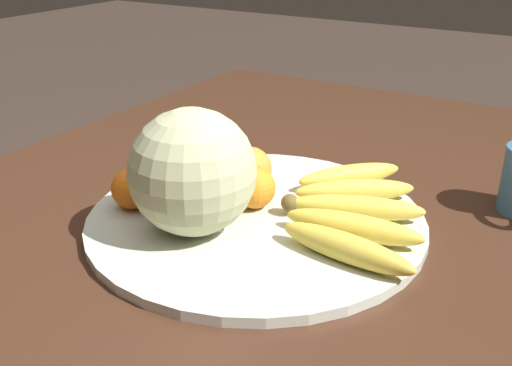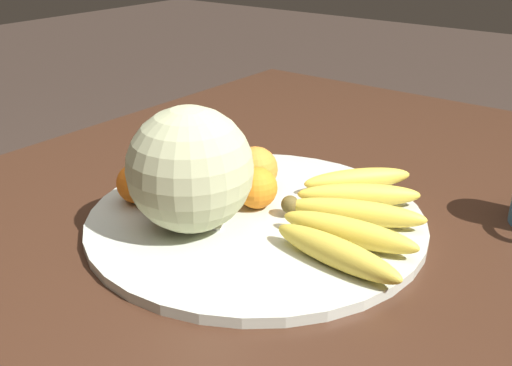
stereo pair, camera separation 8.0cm
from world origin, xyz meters
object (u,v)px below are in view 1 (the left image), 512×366
at_px(orange_front_right, 255,188).
at_px(orange_mid_center, 249,169).
at_px(orange_back_right, 132,189).
at_px(orange_back_left, 183,173).
at_px(produce_tag, 217,219).
at_px(orange_front_left, 210,158).
at_px(fruit_bowl, 256,219).
at_px(banana_bunch, 351,209).
at_px(melon, 192,172).
at_px(kitchen_table, 255,278).

height_order(orange_front_right, orange_mid_center, orange_mid_center).
distance_m(orange_mid_center, orange_back_right, 0.18).
distance_m(orange_back_left, produce_tag, 0.11).
bearing_deg(produce_tag, orange_front_left, 7.21).
bearing_deg(fruit_bowl, produce_tag, 135.21).
xyz_separation_m(orange_front_right, orange_back_right, (-0.09, 0.15, -0.00)).
bearing_deg(fruit_bowl, banana_bunch, -66.78).
relative_size(fruit_bowl, melon, 2.83).
relative_size(orange_front_right, orange_back_left, 0.93).
distance_m(banana_bunch, orange_front_left, 0.26).
height_order(fruit_bowl, orange_mid_center, orange_mid_center).
xyz_separation_m(orange_back_left, produce_tag, (-0.05, -0.09, -0.03)).
distance_m(melon, orange_mid_center, 0.16).
bearing_deg(fruit_bowl, orange_mid_center, 38.05).
bearing_deg(melon, kitchen_table, -44.11).
bearing_deg(orange_front_right, fruit_bowl, -144.52).
bearing_deg(orange_back_right, kitchen_table, -73.20).
distance_m(kitchen_table, orange_front_left, 0.22).
relative_size(banana_bunch, orange_front_left, 5.20).
bearing_deg(banana_bunch, fruit_bowl, -178.78).
bearing_deg(kitchen_table, fruit_bowl, 26.70).
height_order(fruit_bowl, produce_tag, produce_tag).
bearing_deg(kitchen_table, orange_front_left, 55.49).
relative_size(kitchen_table, banana_bunch, 5.08).
height_order(fruit_bowl, orange_back_left, orange_back_left).
bearing_deg(orange_front_right, produce_tag, 158.46).
bearing_deg(orange_back_left, banana_bunch, -79.86).
distance_m(melon, orange_front_right, 0.12).
bearing_deg(banana_bunch, produce_tag, -172.22).
xyz_separation_m(kitchen_table, orange_back_right, (-0.05, 0.18, 0.12)).
relative_size(kitchen_table, orange_mid_center, 23.00).
xyz_separation_m(orange_back_right, produce_tag, (0.03, -0.13, -0.03)).
bearing_deg(orange_front_left, orange_back_right, 169.71).
xyz_separation_m(fruit_bowl, banana_bunch, (0.05, -0.12, 0.02)).
height_order(orange_front_left, orange_mid_center, orange_mid_center).
height_order(fruit_bowl, melon, melon).
bearing_deg(fruit_bowl, orange_front_left, 59.05).
height_order(kitchen_table, produce_tag, produce_tag).
bearing_deg(orange_front_left, melon, -151.11).
height_order(kitchen_table, orange_back_right, orange_back_right).
height_order(fruit_bowl, banana_bunch, banana_bunch).
bearing_deg(orange_back_right, fruit_bowl, -66.70).
height_order(banana_bunch, orange_front_left, orange_front_left).
distance_m(banana_bunch, orange_back_right, 0.31).
distance_m(kitchen_table, melon, 0.20).
bearing_deg(orange_front_right, banana_bunch, -77.50).
relative_size(melon, orange_back_right, 2.85).
bearing_deg(fruit_bowl, orange_back_left, 87.13).
distance_m(orange_front_left, orange_back_right, 0.16).
relative_size(banana_bunch, orange_mid_center, 4.53).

